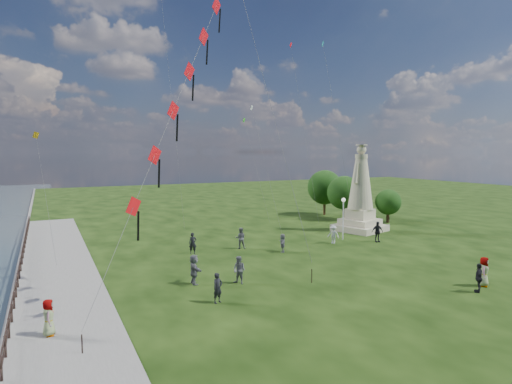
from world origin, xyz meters
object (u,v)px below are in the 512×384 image
person_7 (241,238)px  person_5 (194,269)px  person_0 (218,288)px  statue (360,198)px  person_6 (193,243)px  person_4 (484,272)px  person_8 (333,234)px  person_10 (49,320)px  person_1 (239,270)px  person_11 (283,243)px  person_3 (479,278)px  person_9 (377,232)px  lamppost (343,210)px

person_7 → person_5: bearing=71.5°
person_0 → person_5: (-0.10, 3.83, 0.11)m
statue → person_0: (-21.59, -13.67, -2.61)m
person_6 → person_0: bearing=-85.3°
person_4 → person_8: size_ratio=1.10×
person_10 → person_1: bearing=-68.4°
person_6 → person_11: size_ratio=1.13×
person_11 → person_6: bearing=-85.8°
person_1 → person_3: size_ratio=1.01×
person_3 → person_9: 14.51m
statue → person_3: size_ratio=5.19×
person_0 → person_1: size_ratio=0.95×
person_5 → person_6: person_5 is taller
lamppost → person_9: 3.72m
person_7 → person_8: size_ratio=1.09×
statue → person_10: bearing=-171.0°
person_1 → person_0: bearing=-76.8°
person_8 → person_0: bearing=-91.9°
statue → person_6: size_ratio=5.21×
person_3 → person_4: 1.49m
person_1 → person_6: size_ratio=1.01×
person_6 → person_11: bearing=-5.7°
person_9 → person_10: size_ratio=1.15×
person_0 → person_4: person_4 is taller
statue → person_6: 19.48m
statue → person_4: 19.36m
person_0 → person_8: (15.19, 9.76, -0.00)m
person_0 → person_10: bearing=165.8°
person_3 → person_8: 15.07m
person_0 → person_10: (-8.46, -0.80, -0.01)m
statue → lamppost: 5.40m
person_4 → person_11: 15.08m
lamppost → person_9: lamppost is taller
person_0 → person_6: (2.39, 11.66, 0.03)m
person_1 → person_9: (16.75, 5.84, 0.08)m
statue → lamppost: size_ratio=2.28×
lamppost → person_4: bearing=-94.1°
person_1 → person_4: person_4 is taller
person_6 → person_10: size_ratio=1.05×
person_8 → person_7: bearing=-137.3°
person_1 → person_3: bearing=23.9°
person_4 → person_7: size_ratio=1.01×
lamppost → person_8: bearing=-151.7°
lamppost → person_6: size_ratio=2.28×
person_3 → person_10: person_3 is taller
lamppost → person_0: size_ratio=2.37×
person_1 → person_10: (-10.95, -3.40, -0.05)m
statue → person_9: size_ratio=4.74×
statue → person_4: (-5.64, -18.34, -2.53)m
person_10 → person_9: bearing=-67.2°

